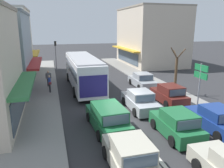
# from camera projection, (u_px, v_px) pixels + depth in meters

# --- Properties ---
(ground_plane) EXTENTS (140.00, 140.00, 0.00)m
(ground_plane) POSITION_uv_depth(u_px,v_px,m) (123.00, 116.00, 15.38)
(ground_plane) COLOR #2D2D30
(lane_centre_line) EXTENTS (0.20, 28.00, 0.01)m
(lane_centre_line) POSITION_uv_depth(u_px,v_px,m) (109.00, 99.00, 19.11)
(lane_centre_line) COLOR silver
(lane_centre_line) RESTS_ON ground
(sidewalk_left) EXTENTS (5.20, 44.00, 0.14)m
(sidewalk_left) POSITION_uv_depth(u_px,v_px,m) (28.00, 98.00, 19.17)
(sidewalk_left) COLOR gray
(sidewalk_left) RESTS_ON ground
(kerb_right) EXTENTS (2.80, 44.00, 0.12)m
(kerb_right) POSITION_uv_depth(u_px,v_px,m) (162.00, 87.00, 22.58)
(kerb_right) COLOR gray
(kerb_right) RESTS_ON ground
(shopfront_far_end) EXTENTS (7.12, 8.65, 8.44)m
(shopfront_far_end) POSITION_uv_depth(u_px,v_px,m) (5.00, 42.00, 27.94)
(shopfront_far_end) COLOR silver
(shopfront_far_end) RESTS_ON ground
(building_right_far) EXTENTS (9.16, 11.79, 9.20)m
(building_right_far) POSITION_uv_depth(u_px,v_px,m) (151.00, 37.00, 36.02)
(building_right_far) COLOR beige
(building_right_far) RESTS_ON ground
(city_bus) EXTENTS (2.81, 10.88, 3.23)m
(city_bus) POSITION_uv_depth(u_px,v_px,m) (83.00, 70.00, 22.20)
(city_bus) COLOR silver
(city_bus) RESTS_ON ground
(hatchback_adjacent_lane_lead) EXTENTS (1.86, 3.72, 1.54)m
(hatchback_adjacent_lane_lead) POSITION_uv_depth(u_px,v_px,m) (176.00, 124.00, 12.46)
(hatchback_adjacent_lane_lead) COLOR #1E6638
(hatchback_adjacent_lane_lead) RESTS_ON ground
(hatchback_queue_far_back) EXTENTS (1.86, 3.72, 1.54)m
(hatchback_queue_far_back) POSITION_uv_depth(u_px,v_px,m) (130.00, 156.00, 9.37)
(hatchback_queue_far_back) COLOR #B7B29E
(hatchback_queue_far_back) RESTS_ON ground
(sedan_queue_gap_filler) EXTENTS (1.96, 4.23, 1.47)m
(sedan_queue_gap_filler) POSITION_uv_depth(u_px,v_px,m) (140.00, 101.00, 16.58)
(sedan_queue_gap_filler) COLOR #9EA3A8
(sedan_queue_gap_filler) RESTS_ON ground
(wagon_adjacent_lane_trail) EXTENTS (2.09, 4.58, 1.58)m
(wagon_adjacent_lane_trail) POSITION_uv_depth(u_px,v_px,m) (108.00, 118.00, 13.29)
(wagon_adjacent_lane_trail) COLOR #1E6638
(wagon_adjacent_lane_trail) RESTS_ON ground
(parked_sedan_kerb_front) EXTENTS (1.97, 4.24, 1.47)m
(parked_sedan_kerb_front) POSITION_uv_depth(u_px,v_px,m) (216.00, 120.00, 13.18)
(parked_sedan_kerb_front) COLOR navy
(parked_sedan_kerb_front) RESTS_ON ground
(parked_hatchback_kerb_second) EXTENTS (1.84, 3.71, 1.54)m
(parked_hatchback_kerb_second) POSITION_uv_depth(u_px,v_px,m) (169.00, 95.00, 17.95)
(parked_hatchback_kerb_second) COLOR #561E19
(parked_hatchback_kerb_second) RESTS_ON ground
(parked_sedan_kerb_third) EXTENTS (1.92, 4.21, 1.47)m
(parked_sedan_kerb_third) POSITION_uv_depth(u_px,v_px,m) (142.00, 81.00, 22.85)
(parked_sedan_kerb_third) COLOR #9EA3A8
(parked_sedan_kerb_third) RESTS_ON ground
(traffic_light_downstreet) EXTENTS (0.33, 0.24, 4.20)m
(traffic_light_downstreet) POSITION_uv_depth(u_px,v_px,m) (56.00, 50.00, 31.35)
(traffic_light_downstreet) COLOR gray
(traffic_light_downstreet) RESTS_ON ground
(directional_road_sign) EXTENTS (0.10, 1.40, 3.60)m
(directional_road_sign) POSITION_uv_depth(u_px,v_px,m) (200.00, 76.00, 15.64)
(directional_road_sign) COLOR gray
(directional_road_sign) RESTS_ON ground
(street_tree_right) EXTENTS (1.54, 1.59, 4.40)m
(street_tree_right) POSITION_uv_depth(u_px,v_px,m) (176.00, 73.00, 19.85)
(street_tree_right) COLOR brown
(street_tree_right) RESTS_ON ground
(pedestrian_with_handbag_near) EXTENTS (0.31, 0.65, 1.63)m
(pedestrian_with_handbag_near) POSITION_uv_depth(u_px,v_px,m) (50.00, 83.00, 20.39)
(pedestrian_with_handbag_near) COLOR #333338
(pedestrian_with_handbag_near) RESTS_ON sidewalk_left
(pedestrian_browsing_midblock) EXTENTS (0.56, 0.30, 1.63)m
(pedestrian_browsing_midblock) POSITION_uv_depth(u_px,v_px,m) (48.00, 78.00, 22.48)
(pedestrian_browsing_midblock) COLOR #333338
(pedestrian_browsing_midblock) RESTS_ON sidewalk_left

